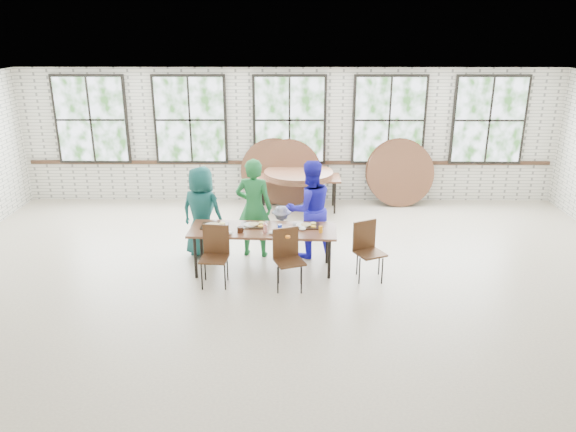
# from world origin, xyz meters

# --- Properties ---
(room) EXTENTS (12.00, 12.00, 12.00)m
(room) POSITION_xyz_m (0.00, 4.44, 1.83)
(room) COLOR beige
(room) RESTS_ON ground
(dining_table) EXTENTS (2.43, 0.91, 0.74)m
(dining_table) POSITION_xyz_m (-0.41, 0.64, 0.69)
(dining_table) COLOR brown
(dining_table) RESTS_ON ground
(chair_near_left) EXTENTS (0.46, 0.44, 0.95)m
(chair_near_left) POSITION_xyz_m (-1.14, 0.17, 0.56)
(chair_near_left) COLOR #452917
(chair_near_left) RESTS_ON ground
(chair_near_right) EXTENTS (0.53, 0.53, 0.95)m
(chair_near_right) POSITION_xyz_m (-0.00, 0.06, 0.56)
(chair_near_right) COLOR #452917
(chair_near_right) RESTS_ON ground
(chair_spare) EXTENTS (0.56, 0.55, 0.95)m
(chair_spare) POSITION_xyz_m (1.27, 0.39, 0.56)
(chair_spare) COLOR #452917
(chair_spare) RESTS_ON ground
(adult_teal) EXTENTS (0.92, 0.76, 1.62)m
(adult_teal) POSITION_xyz_m (-1.51, 1.29, 0.81)
(adult_teal) COLOR #165546
(adult_teal) RESTS_ON ground
(adult_green) EXTENTS (0.70, 0.51, 1.76)m
(adult_green) POSITION_xyz_m (-0.60, 1.29, 0.88)
(adult_green) COLOR #1C6B32
(adult_green) RESTS_ON ground
(toddler) EXTENTS (0.63, 0.42, 0.92)m
(toddler) POSITION_xyz_m (-0.12, 1.29, 0.46)
(toddler) COLOR #111436
(toddler) RESTS_ON ground
(adult_blue) EXTENTS (1.01, 0.89, 1.73)m
(adult_blue) POSITION_xyz_m (0.37, 1.29, 0.87)
(adult_blue) COLOR #211DCC
(adult_blue) RESTS_ON ground
(storage_table) EXTENTS (1.80, 0.75, 0.74)m
(storage_table) POSITION_xyz_m (0.20, 3.81, 0.69)
(storage_table) COLOR brown
(storage_table) RESTS_ON ground
(tabletop_clutter) EXTENTS (2.00, 0.61, 0.11)m
(tabletop_clutter) POSITION_xyz_m (-0.33, 0.62, 0.77)
(tabletop_clutter) COLOR black
(tabletop_clutter) RESTS_ON dining_table
(round_tops_stacked) EXTENTS (1.50, 1.50, 0.13)m
(round_tops_stacked) POSITION_xyz_m (0.20, 3.81, 0.80)
(round_tops_stacked) COLOR brown
(round_tops_stacked) RESTS_ON storage_table
(round_tops_leaning) EXTENTS (4.33, 0.46, 1.49)m
(round_tops_leaning) POSITION_xyz_m (1.14, 4.22, 0.73)
(round_tops_leaning) COLOR brown
(round_tops_leaning) RESTS_ON ground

